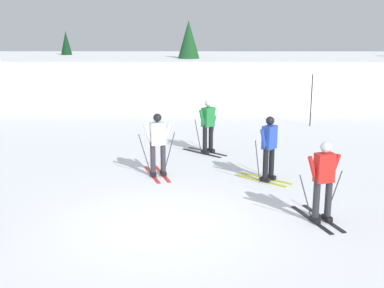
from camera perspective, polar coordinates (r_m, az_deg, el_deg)
name	(u,v)px	position (r m, az deg, el deg)	size (l,w,h in m)	color
ground_plane	(160,226)	(10.34, -3.67, -9.29)	(120.00, 120.00, 0.00)	white
far_snow_ridge	(183,76)	(28.39, -0.97, 7.75)	(80.00, 9.00, 2.22)	white
skier_blue	(269,147)	(13.03, 8.73, -0.32)	(1.45, 1.33, 1.71)	gold
skier_green	(208,125)	(15.65, 1.80, 2.18)	(1.43, 1.36, 1.71)	black
skier_white	(158,143)	(13.32, -3.92, 0.12)	(0.96, 1.64, 1.71)	red
skier_red	(323,180)	(10.56, 14.71, -3.94)	(0.96, 1.64, 1.71)	black
trail_marker_pole	(311,101)	(20.38, 13.41, 4.83)	(0.04, 0.04, 2.06)	black
conifer_far_left	(189,54)	(26.33, -0.38, 10.22)	(1.96, 1.96, 4.14)	#513823
conifer_far_right	(67,58)	(30.17, -14.03, 9.48)	(1.43, 1.43, 3.55)	#513823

